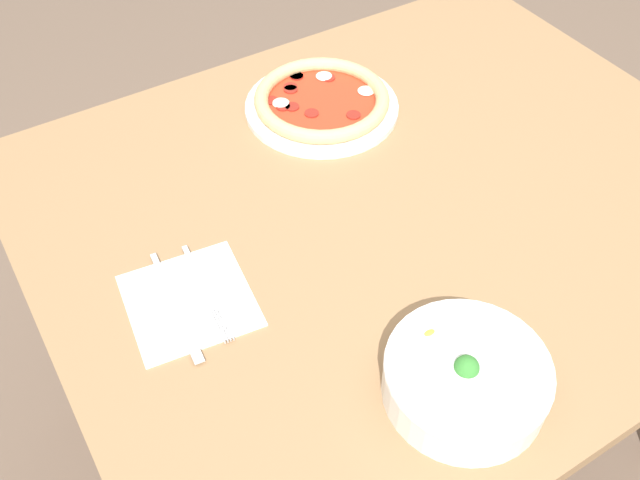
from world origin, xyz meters
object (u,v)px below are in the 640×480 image
(bowl, at_px, (466,377))
(fork, at_px, (205,290))
(knife, at_px, (173,301))
(pizza, at_px, (322,102))

(bowl, relative_size, fork, 1.10)
(fork, height_order, knife, same)
(pizza, height_order, knife, pizza)
(bowl, height_order, knife, bowl)
(pizza, distance_m, bowl, 0.62)
(fork, distance_m, knife, 0.05)
(bowl, xyz_separation_m, fork, (0.21, -0.32, -0.03))
(pizza, bearing_deg, fork, 37.23)
(fork, bearing_deg, bowl, 39.21)
(fork, bearing_deg, pizza, 132.93)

